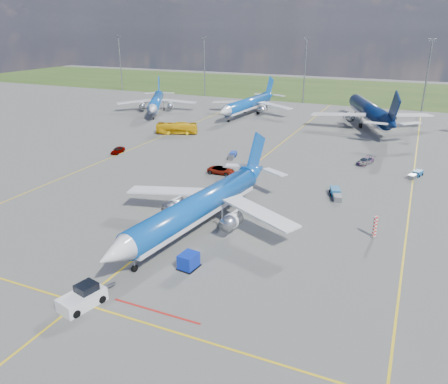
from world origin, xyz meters
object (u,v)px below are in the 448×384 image
at_px(main_airliner, 199,230).
at_px(baggage_tug_e, 416,174).
at_px(bg_jet_n, 368,125).
at_px(service_car_c, 365,161).
at_px(bg_jet_nnw, 248,115).
at_px(pushback_tug, 83,298).
at_px(uld_container, 189,261).
at_px(baggage_tug_c, 232,155).
at_px(bg_jet_nw, 157,112).
at_px(service_car_b, 221,170).
at_px(apron_bus, 177,128).
at_px(service_car_a, 118,150).
at_px(warning_post, 375,227).
at_px(baggage_tug_w, 336,194).

distance_m(main_airliner, baggage_tug_e, 45.63).
bearing_deg(bg_jet_n, service_car_c, 74.65).
distance_m(bg_jet_nnw, pushback_tug, 102.65).
height_order(uld_container, baggage_tug_c, uld_container).
relative_size(bg_jet_nw, pushback_tug, 5.55).
bearing_deg(service_car_b, bg_jet_nw, 43.16).
bearing_deg(bg_jet_nw, service_car_b, -75.02).
xyz_separation_m(bg_jet_nw, service_car_b, (45.48, -49.07, 0.74)).
bearing_deg(apron_bus, pushback_tug, -178.23).
height_order(service_car_a, baggage_tug_e, service_car_a).
relative_size(warning_post, bg_jet_nnw, 0.08).
bearing_deg(bg_jet_n, service_car_a, 26.69).
bearing_deg(uld_container, bg_jet_nnw, 113.10).
xyz_separation_m(main_airliner, baggage_tug_w, (15.10, 20.46, 0.54)).
xyz_separation_m(apron_bus, service_car_b, (24.17, -25.27, -0.76)).
distance_m(bg_jet_nnw, bg_jet_n, 36.61).
bearing_deg(main_airliner, service_car_a, 148.98).
height_order(warning_post, baggage_tug_e, warning_post).
bearing_deg(service_car_b, uld_container, -161.66).
distance_m(warning_post, baggage_tug_c, 41.98).
relative_size(bg_jet_n, service_car_c, 9.58).
distance_m(bg_jet_nw, service_car_b, 66.91).
relative_size(warning_post, baggage_tug_e, 0.65).
height_order(pushback_tug, uld_container, pushback_tug).
bearing_deg(pushback_tug, bg_jet_nnw, 115.14).
bearing_deg(baggage_tug_w, warning_post, -77.91).
distance_m(bg_jet_nnw, service_car_b, 59.01).
relative_size(main_airliner, pushback_tug, 5.89).
bearing_deg(service_car_a, pushback_tug, -63.07).
xyz_separation_m(main_airliner, pushback_tug, (-2.70, -20.37, 0.89)).
height_order(pushback_tug, service_car_b, pushback_tug).
distance_m(warning_post, bg_jet_nw, 99.28).
xyz_separation_m(bg_jet_nnw, pushback_tug, (20.81, -100.51, 0.89)).
height_order(apron_bus, service_car_a, apron_bus).
distance_m(service_car_a, baggage_tug_w, 49.69).
height_order(pushback_tug, baggage_tug_e, pushback_tug).
height_order(apron_bus, baggage_tug_w, apron_bus).
xyz_separation_m(bg_jet_nw, baggage_tug_w, (67.72, -52.06, 0.54)).
xyz_separation_m(pushback_tug, baggage_tug_c, (-6.88, 55.06, -0.43)).
bearing_deg(bg_jet_nnw, main_airliner, -68.66).
distance_m(service_car_a, baggage_tug_c, 25.64).
height_order(service_car_c, baggage_tug_w, service_car_c).
relative_size(main_airliner, baggage_tug_c, 8.61).
distance_m(baggage_tug_w, baggage_tug_e, 20.20).
bearing_deg(baggage_tug_e, bg_jet_nw, 176.25).
bearing_deg(bg_jet_nw, pushback_tug, -89.60).
relative_size(warning_post, service_car_c, 0.62).
xyz_separation_m(main_airliner, service_car_b, (-7.14, 23.45, 0.74)).
bearing_deg(warning_post, service_car_b, 152.09).
distance_m(bg_jet_n, service_car_b, 59.92).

